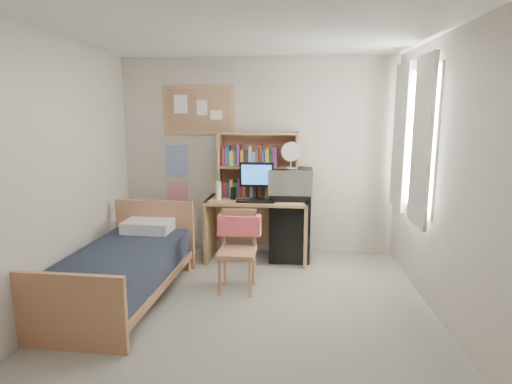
# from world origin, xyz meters

# --- Properties ---
(floor) EXTENTS (3.60, 4.20, 0.02)m
(floor) POSITION_xyz_m (0.00, 0.00, -0.01)
(floor) COLOR gray
(floor) RESTS_ON ground
(ceiling) EXTENTS (3.60, 4.20, 0.02)m
(ceiling) POSITION_xyz_m (0.00, 0.00, 2.60)
(ceiling) COLOR white
(ceiling) RESTS_ON wall_back
(wall_back) EXTENTS (3.60, 0.04, 2.60)m
(wall_back) POSITION_xyz_m (0.00, 2.10, 1.30)
(wall_back) COLOR beige
(wall_back) RESTS_ON floor
(wall_front) EXTENTS (3.60, 0.04, 2.60)m
(wall_front) POSITION_xyz_m (0.00, -2.10, 1.30)
(wall_front) COLOR beige
(wall_front) RESTS_ON floor
(wall_left) EXTENTS (0.04, 4.20, 2.60)m
(wall_left) POSITION_xyz_m (-1.80, 0.00, 1.30)
(wall_left) COLOR beige
(wall_left) RESTS_ON floor
(wall_right) EXTENTS (0.04, 4.20, 2.60)m
(wall_right) POSITION_xyz_m (1.80, 0.00, 1.30)
(wall_right) COLOR beige
(wall_right) RESTS_ON floor
(window_unit) EXTENTS (0.10, 1.40, 1.70)m
(window_unit) POSITION_xyz_m (1.75, 1.20, 1.60)
(window_unit) COLOR white
(window_unit) RESTS_ON wall_right
(curtain_left) EXTENTS (0.04, 0.55, 1.70)m
(curtain_left) POSITION_xyz_m (1.72, 0.80, 1.60)
(curtain_left) COLOR silver
(curtain_left) RESTS_ON wall_right
(curtain_right) EXTENTS (0.04, 0.55, 1.70)m
(curtain_right) POSITION_xyz_m (1.72, 1.60, 1.60)
(curtain_right) COLOR silver
(curtain_right) RESTS_ON wall_right
(bulletin_board) EXTENTS (0.94, 0.03, 0.64)m
(bulletin_board) POSITION_xyz_m (-0.78, 2.08, 1.92)
(bulletin_board) COLOR #A17655
(bulletin_board) RESTS_ON wall_back
(poster_wave) EXTENTS (0.30, 0.01, 0.42)m
(poster_wave) POSITION_xyz_m (-1.10, 2.09, 1.25)
(poster_wave) COLOR #2846A0
(poster_wave) RESTS_ON wall_back
(poster_japan) EXTENTS (0.28, 0.01, 0.36)m
(poster_japan) POSITION_xyz_m (-1.10, 2.09, 0.78)
(poster_japan) COLOR red
(poster_japan) RESTS_ON wall_back
(desk) EXTENTS (1.30, 0.68, 0.80)m
(desk) POSITION_xyz_m (0.01, 1.76, 0.40)
(desk) COLOR tan
(desk) RESTS_ON floor
(desk_chair) EXTENTS (0.45, 0.45, 0.87)m
(desk_chair) POSITION_xyz_m (-0.14, 0.75, 0.43)
(desk_chair) COLOR tan
(desk_chair) RESTS_ON floor
(mini_fridge) EXTENTS (0.53, 0.53, 0.88)m
(mini_fridge) POSITION_xyz_m (0.44, 1.82, 0.44)
(mini_fridge) COLOR black
(mini_fridge) RESTS_ON floor
(bed) EXTENTS (1.05, 1.92, 0.51)m
(bed) POSITION_xyz_m (-1.28, 0.42, 0.26)
(bed) COLOR black
(bed) RESTS_ON floor
(hutch) EXTENTS (1.04, 0.30, 0.84)m
(hutch) POSITION_xyz_m (0.02, 1.91, 1.22)
(hutch) COLOR tan
(hutch) RESTS_ON desk
(monitor) EXTENTS (0.43, 0.05, 0.46)m
(monitor) POSITION_xyz_m (0.01, 1.70, 1.03)
(monitor) COLOR black
(monitor) RESTS_ON desk
(keyboard) EXTENTS (0.48, 0.17, 0.02)m
(keyboard) POSITION_xyz_m (0.00, 1.56, 0.81)
(keyboard) COLOR black
(keyboard) RESTS_ON desk
(speaker_left) EXTENTS (0.07, 0.07, 0.15)m
(speaker_left) POSITION_xyz_m (-0.29, 1.71, 0.88)
(speaker_left) COLOR black
(speaker_left) RESTS_ON desk
(speaker_right) EXTENTS (0.07, 0.07, 0.17)m
(speaker_right) POSITION_xyz_m (0.31, 1.69, 0.89)
(speaker_right) COLOR black
(speaker_right) RESTS_ON desk
(water_bottle) EXTENTS (0.07, 0.07, 0.23)m
(water_bottle) POSITION_xyz_m (-0.47, 1.68, 0.92)
(water_bottle) COLOR white
(water_bottle) RESTS_ON desk
(hoodie) EXTENTS (0.48, 0.16, 0.23)m
(hoodie) POSITION_xyz_m (-0.13, 0.95, 0.67)
(hoodie) COLOR #FE606C
(hoodie) RESTS_ON desk_chair
(microwave) EXTENTS (0.55, 0.43, 0.31)m
(microwave) POSITION_xyz_m (0.44, 1.80, 1.04)
(microwave) COLOR silver
(microwave) RESTS_ON mini_fridge
(desk_fan) EXTENTS (0.25, 0.25, 0.30)m
(desk_fan) POSITION_xyz_m (0.44, 1.80, 1.34)
(desk_fan) COLOR white
(desk_fan) RESTS_ON microwave
(pillow) EXTENTS (0.57, 0.42, 0.13)m
(pillow) POSITION_xyz_m (-1.23, 1.17, 0.58)
(pillow) COLOR white
(pillow) RESTS_ON bed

